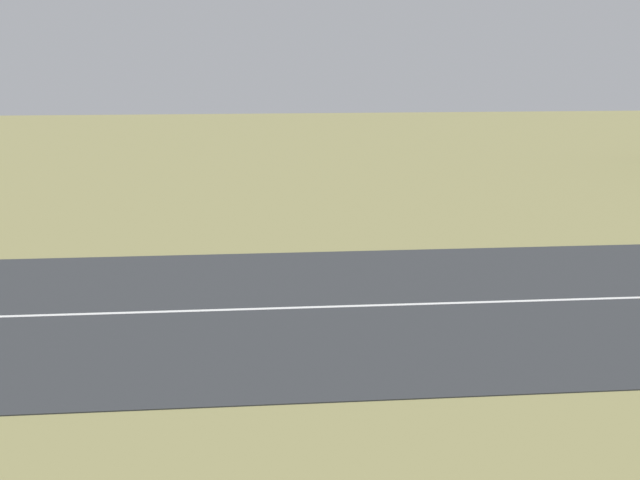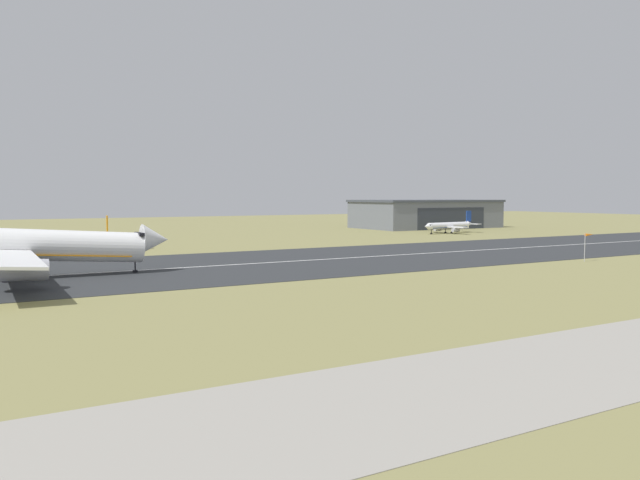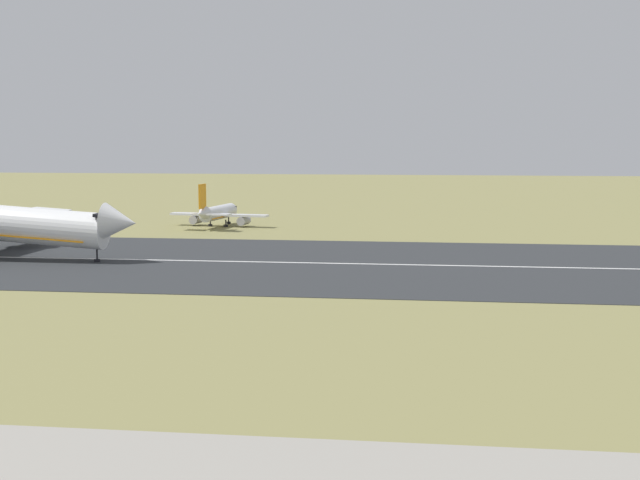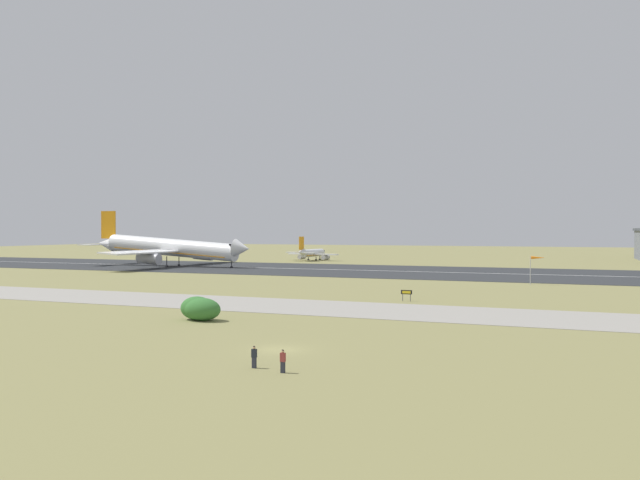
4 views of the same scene
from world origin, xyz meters
name	(u,v)px [view 4 (image 4 of 4)]	position (x,y,z in m)	size (l,w,h in m)	color
ground_plane	(414,293)	(0.00, 54.67, 0.00)	(664.91, 664.91, 0.00)	olive
runway_strip	(462,273)	(0.00, 109.33, 0.03)	(424.91, 52.22, 0.06)	#2B2D30
runway_centreline	(462,273)	(0.00, 109.33, 0.07)	(382.42, 0.70, 0.01)	silver
taxiway_road	(374,310)	(0.00, 30.01, 0.03)	(318.68, 16.55, 0.05)	gray
airplane_landing	(171,248)	(-85.98, 106.91, 5.51)	(54.65, 58.26, 16.92)	white
airplane_parked_centre	(312,253)	(-60.09, 156.10, 2.63)	(20.01, 19.03, 8.66)	silver
shrub_clump	(200,309)	(-16.73, 13.22, 1.39)	(5.44, 3.22, 2.85)	#387533
windsock_pole	(537,259)	(19.13, 79.65, 5.13)	(2.80, 0.75, 5.70)	#B7B7BC
runway_sign	(407,293)	(1.65, 42.15, 1.27)	(1.71, 0.13, 1.70)	#4C4C51
spectator_left	(254,356)	(1.32, -7.57, 0.92)	(0.40, 0.24, 1.75)	#282B38
spectator_right	(283,361)	(4.11, -8.25, 0.94)	(0.40, 0.24, 1.79)	#282B38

